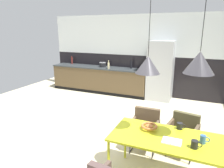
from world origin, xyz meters
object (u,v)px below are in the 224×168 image
at_px(mug_tall_blue, 203,139).
at_px(pendant_lamp_over_table_far, 199,62).
at_px(refrigerator_column, 160,71).
at_px(bottle_oil_tall, 72,61).
at_px(armchair_corner_seat, 145,124).
at_px(bottle_vinegar_dark, 109,66).
at_px(bottle_spice_small, 131,64).
at_px(pendant_lamp_over_table_near, 148,65).
at_px(fruit_bowl, 149,126).
at_px(cooking_pot, 103,65).
at_px(open_book, 172,141).
at_px(mug_dark_espresso, 180,126).
at_px(armchair_by_stool, 184,128).
at_px(dining_table, 166,140).
at_px(mug_short_terracotta, 195,144).

height_order(mug_tall_blue, pendant_lamp_over_table_far, pendant_lamp_over_table_far).
bearing_deg(refrigerator_column, bottle_oil_tall, 176.78).
height_order(armchair_corner_seat, bottle_vinegar_dark, bottle_vinegar_dark).
xyz_separation_m(bottle_spice_small, pendant_lamp_over_table_near, (1.46, -3.86, 0.68)).
xyz_separation_m(mug_tall_blue, bottle_oil_tall, (-4.57, 3.84, 0.23)).
relative_size(fruit_bowl, cooking_pot, 1.06).
relative_size(open_book, pendant_lamp_over_table_far, 0.26).
xyz_separation_m(fruit_bowl, mug_dark_espresso, (0.41, 0.18, 0.00)).
distance_m(mug_tall_blue, pendant_lamp_over_table_far, 0.99).
bearing_deg(mug_tall_blue, pendant_lamp_over_table_near, -176.82).
relative_size(refrigerator_column, armchair_corner_seat, 2.43).
distance_m(armchair_by_stool, open_book, 1.01).
xyz_separation_m(open_book, bottle_vinegar_dark, (-2.50, 3.56, 0.27)).
bearing_deg(dining_table, cooking_pot, 126.64).
distance_m(armchair_corner_seat, pendant_lamp_over_table_near, 1.46).
bearing_deg(armchair_by_stool, pendant_lamp_over_table_far, 109.32).
relative_size(bottle_spice_small, bottle_oil_tall, 1.11).
xyz_separation_m(armchair_corner_seat, pendant_lamp_over_table_far, (0.78, -0.75, 1.28)).
xyz_separation_m(fruit_bowl, bottle_oil_tall, (-3.85, 3.73, 0.24)).
bearing_deg(armchair_by_stool, bottle_oil_tall, -23.88).
height_order(refrigerator_column, fruit_bowl, refrigerator_column).
bearing_deg(pendant_lamp_over_table_far, bottle_spice_small, 118.33).
relative_size(dining_table, pendant_lamp_over_table_far, 1.57).
bearing_deg(cooking_pot, dining_table, -53.36).
height_order(refrigerator_column, mug_short_terracotta, refrigerator_column).
height_order(mug_tall_blue, mug_short_terracotta, mug_tall_blue).
distance_m(refrigerator_column, mug_short_terracotta, 3.97).
height_order(mug_tall_blue, cooking_pot, cooking_pot).
bearing_deg(bottle_spice_small, armchair_corner_seat, -67.33).
bearing_deg(open_book, dining_table, 129.55).
bearing_deg(fruit_bowl, refrigerator_column, 97.92).
bearing_deg(bottle_vinegar_dark, mug_dark_espresso, -50.94).
height_order(mug_tall_blue, bottle_spice_small, bottle_spice_small).
xyz_separation_m(refrigerator_column, pendant_lamp_over_table_far, (1.07, -3.66, 0.85)).
bearing_deg(armchair_by_stool, open_book, 95.39).
distance_m(armchair_by_stool, pendant_lamp_over_table_near, 1.59).
bearing_deg(cooking_pot, mug_tall_blue, -48.96).
distance_m(armchair_by_stool, mug_short_terracotta, 1.08).
bearing_deg(bottle_spice_small, mug_tall_blue, -59.92).
bearing_deg(bottle_vinegar_dark, pendant_lamp_over_table_far, -51.72).
bearing_deg(fruit_bowl, open_book, -32.70).
bearing_deg(mug_tall_blue, bottle_spice_small, 120.08).
xyz_separation_m(mug_short_terracotta, bottle_spice_small, (-2.12, 3.98, 0.24)).
relative_size(armchair_corner_seat, bottle_vinegar_dark, 2.63).
xyz_separation_m(dining_table, mug_dark_espresso, (0.14, 0.31, 0.10)).
bearing_deg(pendant_lamp_over_table_far, bottle_vinegar_dark, 128.28).
distance_m(fruit_bowl, mug_dark_espresso, 0.45).
distance_m(refrigerator_column, armchair_by_stool, 2.98).
relative_size(bottle_vinegar_dark, bottle_oil_tall, 0.96).
distance_m(pendant_lamp_over_table_near, pendant_lamp_over_table_far, 0.60).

